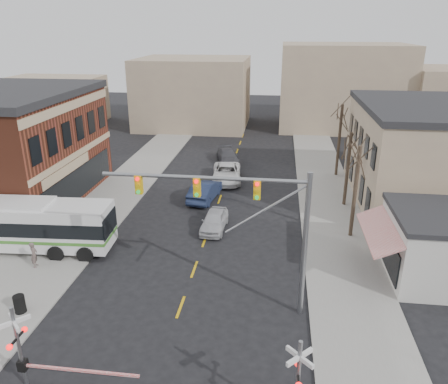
# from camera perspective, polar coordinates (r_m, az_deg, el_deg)

# --- Properties ---
(ground) EXTENTS (160.00, 160.00, 0.00)m
(ground) POSITION_cam_1_polar(r_m,az_deg,el_deg) (23.46, -6.81, -17.55)
(ground) COLOR black
(ground) RESTS_ON ground
(sidewalk_west) EXTENTS (5.00, 60.00, 0.12)m
(sidewalk_west) POSITION_cam_1_polar(r_m,az_deg,el_deg) (42.90, -12.87, 0.72)
(sidewalk_west) COLOR gray
(sidewalk_west) RESTS_ON ground
(sidewalk_east) EXTENTS (5.00, 60.00, 0.12)m
(sidewalk_east) POSITION_cam_1_polar(r_m,az_deg,el_deg) (40.66, 13.21, -0.45)
(sidewalk_east) COLOR gray
(sidewalk_east) RESTS_ON ground
(tree_east_a) EXTENTS (0.28, 0.28, 6.75)m
(tree_east_a) POSITION_cam_1_polar(r_m,az_deg,el_deg) (32.19, 16.75, -0.02)
(tree_east_a) COLOR #382B21
(tree_east_a) RESTS_ON sidewalk_east
(tree_east_b) EXTENTS (0.28, 0.28, 6.30)m
(tree_east_b) POSITION_cam_1_polar(r_m,az_deg,el_deg) (37.91, 15.83, 2.88)
(tree_east_b) COLOR #382B21
(tree_east_b) RESTS_ON sidewalk_east
(tree_east_c) EXTENTS (0.28, 0.28, 7.20)m
(tree_east_c) POSITION_cam_1_polar(r_m,az_deg,el_deg) (45.44, 14.80, 6.53)
(tree_east_c) COLOR #382B21
(tree_east_c) RESTS_ON sidewalk_east
(transit_bus) EXTENTS (13.30, 3.62, 3.39)m
(transit_bus) POSITION_cam_1_polar(r_m,az_deg,el_deg) (32.90, -25.61, -3.81)
(transit_bus) COLOR silver
(transit_bus) RESTS_ON ground
(traffic_signal_mast) EXTENTS (10.49, 0.30, 8.00)m
(traffic_signal_mast) POSITION_cam_1_polar(r_m,az_deg,el_deg) (21.95, 3.33, -2.66)
(traffic_signal_mast) COLOR gray
(traffic_signal_mast) RESTS_ON ground
(rr_crossing_west) EXTENTS (5.60, 1.36, 4.00)m
(rr_crossing_west) POSITION_cam_1_polar(r_m,az_deg,el_deg) (20.89, -24.12, -18.25)
(rr_crossing_west) COLOR gray
(rr_crossing_west) RESTS_ON ground
(rr_crossing_east) EXTENTS (5.60, 1.36, 4.00)m
(rr_crossing_east) POSITION_cam_1_polar(r_m,az_deg,el_deg) (18.03, 8.10, -23.60)
(rr_crossing_east) COLOR gray
(rr_crossing_east) RESTS_ON ground
(trash_bin) EXTENTS (0.60, 0.60, 1.00)m
(trash_bin) POSITION_cam_1_polar(r_m,az_deg,el_deg) (26.43, -25.14, -13.10)
(trash_bin) COLOR black
(trash_bin) RESTS_ON sidewalk_west
(car_a) EXTENTS (1.91, 4.30, 1.44)m
(car_a) POSITION_cam_1_polar(r_m,az_deg,el_deg) (33.02, -1.28, -3.77)
(car_a) COLOR #B6B6BB
(car_a) RESTS_ON ground
(car_b) EXTENTS (2.50, 5.36, 1.70)m
(car_b) POSITION_cam_1_polar(r_m,az_deg,el_deg) (38.55, -2.51, 0.17)
(car_b) COLOR #19233F
(car_b) RESTS_ON ground
(car_c) EXTENTS (3.31, 6.14, 1.64)m
(car_c) POSITION_cam_1_polar(r_m,az_deg,el_deg) (43.22, 0.35, 2.49)
(car_c) COLOR silver
(car_c) RESTS_ON ground
(car_d) EXTENTS (3.38, 5.36, 1.45)m
(car_d) POSITION_cam_1_polar(r_m,az_deg,el_deg) (49.12, 0.48, 4.67)
(car_d) COLOR #404045
(car_d) RESTS_ON ground
(pedestrian_near) EXTENTS (0.55, 0.70, 1.70)m
(pedestrian_near) POSITION_cam_1_polar(r_m,az_deg,el_deg) (30.36, -23.57, -7.49)
(pedestrian_near) COLOR #62524F
(pedestrian_near) RESTS_ON sidewalk_west
(pedestrian_far) EXTENTS (1.06, 1.15, 1.89)m
(pedestrian_far) POSITION_cam_1_polar(r_m,az_deg,el_deg) (32.29, -23.43, -5.56)
(pedestrian_far) COLOR #323C57
(pedestrian_far) RESTS_ON sidewalk_west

